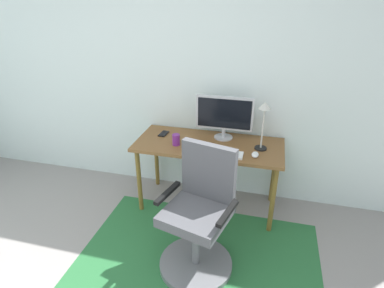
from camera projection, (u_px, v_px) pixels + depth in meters
wall_back at (171, 69)px, 3.13m from camera, size 6.00×0.10×2.60m
area_rug at (199, 257)px, 2.62m from camera, size 1.95×1.29×0.01m
desk at (209, 151)px, 3.00m from camera, size 1.39×0.60×0.70m
monitor at (224, 115)px, 2.97m from camera, size 0.54×0.18×0.42m
keyboard at (218, 153)px, 2.77m from camera, size 0.43×0.13×0.02m
computer_mouse at (255, 155)px, 2.72m from camera, size 0.06×0.10×0.03m
coffee_cup at (176, 140)px, 2.91m from camera, size 0.07×0.07×0.10m
cell_phone at (164, 134)px, 3.15m from camera, size 0.08×0.15×0.01m
desk_lamp at (264, 116)px, 2.72m from camera, size 0.11×0.11×0.45m
office_chair at (199, 224)px, 2.40m from camera, size 0.59×0.58×1.01m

